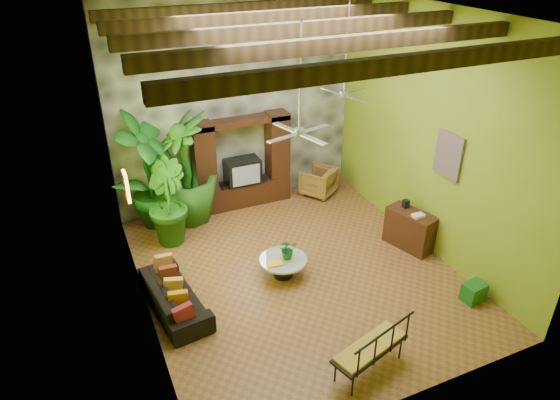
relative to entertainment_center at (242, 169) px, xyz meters
name	(u,v)px	position (x,y,z in m)	size (l,w,h in m)	color
ground	(297,271)	(0.00, -3.14, -0.97)	(7.00, 7.00, 0.00)	brown
ceiling	(302,14)	(0.00, -3.14, 4.03)	(6.00, 7.00, 0.02)	silver
back_wall	(235,105)	(0.00, 0.36, 1.53)	(6.00, 0.02, 5.00)	olive
left_wall	(130,191)	(-3.00, -3.14, 1.53)	(0.02, 7.00, 5.00)	olive
right_wall	(432,135)	(3.00, -3.14, 1.53)	(0.02, 7.00, 5.00)	olive
stone_accent_wall	(235,105)	(0.00, 0.30, 1.53)	(5.98, 0.10, 4.98)	#3D3F45
ceiling_beams	(301,29)	(0.00, -3.14, 3.81)	(5.95, 5.36, 0.22)	#362411
entertainment_center	(242,169)	(0.00, 0.00, 0.00)	(2.40, 0.55, 2.30)	black
ceiling_fan_front	(299,121)	(-0.20, -3.54, 2.44)	(1.28, 1.28, 1.86)	#B3B4B8
ceiling_fan_back	(345,84)	(1.60, -1.94, 2.44)	(1.28, 1.28, 1.86)	#B3B4B8
wall_art_mask	(126,186)	(-2.96, -2.14, 1.13)	(0.06, 0.32, 0.55)	gold
wall_art_painting	(449,155)	(2.96, -3.74, 1.33)	(0.06, 0.70, 0.90)	#295298
sofa	(174,296)	(-2.55, -3.25, -0.68)	(1.99, 0.78, 0.58)	black
wicker_armchair	(318,181)	(1.98, -0.31, -0.60)	(0.78, 0.81, 0.73)	olive
tall_plant_a	(147,172)	(-2.30, -0.16, 0.44)	(1.48, 1.00, 2.81)	#195F1B
tall_plant_b	(166,203)	(-2.09, -0.90, -0.02)	(1.04, 0.84, 1.90)	#21631A
tall_plant_c	(185,168)	(-1.44, -0.15, 0.35)	(1.48, 1.48, 2.64)	#27681B
coffee_table	(283,265)	(-0.31, -3.15, -0.71)	(0.95, 0.95, 0.40)	black
centerpiece_plant	(288,249)	(-0.20, -3.14, -0.36)	(0.36, 0.31, 0.40)	#1B6620
yellow_tray	(275,263)	(-0.53, -3.24, -0.55)	(0.30, 0.21, 0.03)	yellow
iron_bench	(373,347)	(-0.09, -6.02, -0.42)	(1.41, 0.85, 0.57)	black
side_console	(410,229)	(2.65, -3.30, -0.54)	(0.48, 1.06, 0.85)	#3E2313
green_bin	(474,292)	(2.65, -5.30, -0.78)	(0.42, 0.31, 0.36)	#22802E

